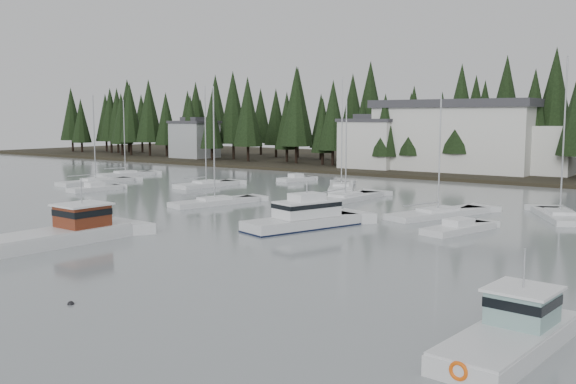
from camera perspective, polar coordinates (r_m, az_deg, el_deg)
name	(u,v)px	position (r m, az deg, el deg)	size (l,w,h in m)	color
far_shore_land	(516,169)	(115.55, 19.63, 1.94)	(240.00, 54.00, 1.00)	black
conifer_treeline	(495,174)	(105.09, 17.91, 1.57)	(200.00, 22.00, 20.00)	black
house_west	(372,142)	(105.56, 7.45, 4.39)	(9.54, 7.42, 8.75)	silver
house_far_west	(195,138)	(132.47, -8.30, 4.73)	(8.48, 7.42, 8.25)	#999EA0
harbor_inn	(469,137)	(102.29, 15.80, 4.75)	(29.50, 11.50, 10.90)	silver
lobster_boat_brown	(63,235)	(47.84, -19.38, -3.59)	(5.49, 10.35, 5.05)	silver
cabin_cruiser_center	(304,220)	(51.05, 1.39, -2.50)	(5.89, 10.42, 4.27)	silver
lobster_boat_teal	(510,338)	(26.14, 19.11, -12.17)	(3.33, 7.93, 4.30)	silver
sailboat_0	(215,204)	(65.28, -6.53, -1.03)	(4.69, 9.87, 12.37)	silver
sailboat_2	(125,175)	(99.15, -14.25, 1.44)	(4.17, 8.99, 11.88)	silver
sailboat_3	(438,216)	(58.64, 13.18, -2.06)	(6.15, 11.08, 11.43)	silver
sailboat_5	(560,218)	(60.47, 23.01, -2.13)	(6.66, 9.02, 14.46)	silver
sailboat_6	(206,186)	(82.11, -7.28, 0.54)	(3.85, 8.85, 13.13)	silver
sailboat_7	(341,189)	(78.70, 4.76, 0.31)	(7.47, 10.23, 14.16)	silver
sailboat_8	(96,183)	(88.82, -16.71, 0.77)	(3.33, 10.54, 12.21)	silver
sailboat_11	(346,200)	(68.12, 5.14, -0.71)	(3.22, 10.95, 12.01)	silver
runabout_0	(95,190)	(80.27, -16.78, 0.21)	(2.88, 6.58, 1.42)	silver
runabout_1	(458,230)	(51.16, 14.90, -3.29)	(3.78, 7.17, 1.42)	silver
runabout_3	(296,180)	(88.44, 0.70, 1.07)	(3.44, 5.61, 1.42)	silver
mooring_buoy_dark	(71,304)	(32.38, -18.74, -9.44)	(0.33, 0.33, 0.33)	black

